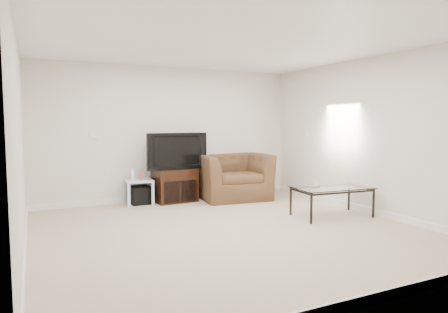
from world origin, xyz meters
name	(u,v)px	position (x,y,z in m)	size (l,w,h in m)	color
floor	(229,230)	(0.00, 0.00, 0.00)	(5.00, 5.00, 0.00)	tan
ceiling	(230,43)	(0.00, 0.00, 2.50)	(5.00, 5.00, 0.00)	white
wall_back	(170,134)	(0.00, 2.50, 1.25)	(5.00, 0.02, 2.50)	silver
wall_left	(19,143)	(-2.50, 0.00, 1.25)	(0.02, 5.00, 2.50)	silver
wall_right	(368,136)	(2.50, 0.00, 1.25)	(0.02, 5.00, 2.50)	silver
plate_back	(94,135)	(-1.40, 2.49, 1.25)	(0.12, 0.02, 0.12)	white
plate_right_switch	(306,133)	(2.49, 1.60, 1.25)	(0.02, 0.09, 0.13)	white
plate_right_outlet	(315,183)	(2.49, 1.30, 0.30)	(0.02, 0.08, 0.12)	white
tv_stand	(175,185)	(-0.02, 2.23, 0.31)	(0.74, 0.51, 0.62)	black
dvd_player	(175,174)	(-0.02, 2.19, 0.51)	(0.44, 0.31, 0.06)	black
television	(175,151)	(-0.02, 2.20, 0.95)	(1.07, 0.21, 0.66)	black
side_table	(139,192)	(-0.68, 2.28, 0.22)	(0.47, 0.47, 0.45)	silver
subwoofer	(140,195)	(-0.65, 2.30, 0.16)	(0.33, 0.33, 0.33)	black
game_console	(132,174)	(-0.79, 2.27, 0.55)	(0.05, 0.15, 0.21)	white
game_case	(142,175)	(-0.63, 2.26, 0.54)	(0.05, 0.13, 0.18)	#CC4C4C
recliner	(233,169)	(1.10, 2.05, 0.58)	(1.32, 0.86, 1.15)	#502D1C
coffee_table	(332,202)	(1.80, 0.03, 0.23)	(1.19, 0.67, 0.47)	black
remote	(315,186)	(1.54, 0.12, 0.48)	(0.19, 0.05, 0.02)	#B2B2B7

